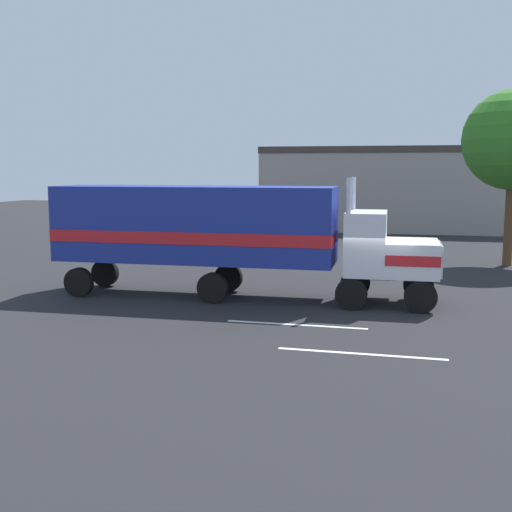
# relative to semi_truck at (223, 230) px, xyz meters

# --- Properties ---
(ground_plane) EXTENTS (120.00, 120.00, 0.00)m
(ground_plane) POSITION_rel_semi_truck_xyz_m (5.76, 0.14, -2.52)
(ground_plane) COLOR #232326
(lane_stripe_near) EXTENTS (4.40, 0.41, 0.01)m
(lane_stripe_near) POSITION_rel_semi_truck_xyz_m (3.61, -3.36, -2.52)
(lane_stripe_near) COLOR silver
(lane_stripe_near) RESTS_ON ground_plane
(lane_stripe_mid) EXTENTS (4.40, 0.40, 0.01)m
(lane_stripe_mid) POSITION_rel_semi_truck_xyz_m (5.94, -5.87, -2.52)
(lane_stripe_mid) COLOR silver
(lane_stripe_mid) RESTS_ON ground_plane
(semi_truck) EXTENTS (14.32, 3.93, 4.50)m
(semi_truck) POSITION_rel_semi_truck_xyz_m (0.00, 0.00, 0.00)
(semi_truck) COLOR silver
(semi_truck) RESTS_ON ground_plane
(person_bystander) EXTENTS (0.34, 0.46, 1.63)m
(person_bystander) POSITION_rel_semi_truck_xyz_m (-0.87, 2.22, -1.63)
(person_bystander) COLOR black
(person_bystander) RESTS_ON ground_plane
(parked_car) EXTENTS (4.50, 2.07, 1.57)m
(parked_car) POSITION_rel_semi_truck_xyz_m (-4.11, 9.33, -1.72)
(parked_car) COLOR maroon
(parked_car) RESTS_ON ground_plane
(building_backdrop) EXTENTS (20.55, 7.66, 6.45)m
(building_backdrop) POSITION_rel_semi_truck_xyz_m (3.73, 28.22, 0.92)
(building_backdrop) COLOR #9E938C
(building_backdrop) RESTS_ON ground_plane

